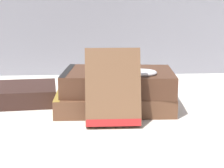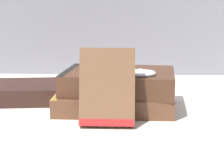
{
  "view_description": "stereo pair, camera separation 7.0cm",
  "coord_description": "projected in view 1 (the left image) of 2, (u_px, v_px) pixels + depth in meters",
  "views": [
    {
      "loc": [
        -0.01,
        -0.67,
        0.2
      ],
      "look_at": [
        0.03,
        0.03,
        0.05
      ],
      "focal_mm": 60.0,
      "sensor_mm": 36.0,
      "label": 1
    },
    {
      "loc": [
        0.06,
        -0.67,
        0.2
      ],
      "look_at": [
        0.03,
        0.03,
        0.05
      ],
      "focal_mm": 60.0,
      "sensor_mm": 36.0,
      "label": 2
    }
  ],
  "objects": [
    {
      "name": "ground_plane",
      "position": [
        98.0,
        114.0,
        0.7
      ],
      "size": [
        3.0,
        3.0,
        0.0
      ],
      "primitive_type": "plane",
      "color": "silver"
    },
    {
      "name": "book_flat_bottom",
      "position": [
        111.0,
        99.0,
        0.74
      ],
      "size": [
        0.22,
        0.17,
        0.03
      ],
      "rotation": [
        0.0,
        0.0,
        -0.01
      ],
      "color": "brown",
      "rests_on": "ground_plane"
    },
    {
      "name": "book_flat_top",
      "position": [
        116.0,
        81.0,
        0.73
      ],
      "size": [
        0.22,
        0.17,
        0.04
      ],
      "rotation": [
        0.0,
        0.0,
        -0.09
      ],
      "color": "#4C2D1E",
      "rests_on": "book_flat_bottom"
    },
    {
      "name": "book_leaning_front",
      "position": [
        113.0,
        90.0,
        0.62
      ],
      "size": [
        0.09,
        0.05,
        0.13
      ],
      "rotation": [
        -0.27,
        0.0,
        0.0
      ],
      "color": "brown",
      "rests_on": "ground_plane"
    },
    {
      "name": "pocket_watch",
      "position": [
        142.0,
        72.0,
        0.69
      ],
      "size": [
        0.06,
        0.06,
        0.01
      ],
      "color": "silver",
      "rests_on": "book_flat_top"
    }
  ]
}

